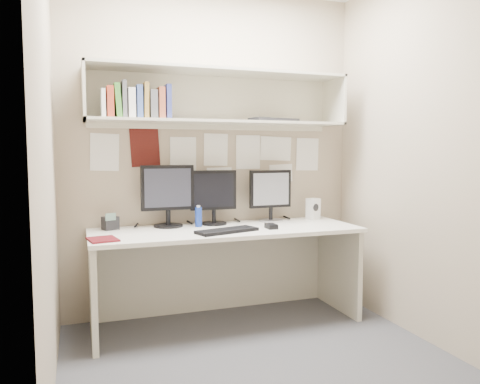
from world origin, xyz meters
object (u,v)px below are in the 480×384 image
object	(u,v)px
monitor_center	(214,195)
maroon_notebook	(103,239)
desk	(227,276)
monitor_right	(270,193)
speaker	(313,209)
monitor_left	(168,193)
keyboard	(227,231)
desk_phone	(110,223)

from	to	relation	value
monitor_center	maroon_notebook	xyz separation A→B (m)	(-0.87, -0.41, -0.23)
desk	monitor_right	world-z (taller)	monitor_right
speaker	maroon_notebook	bearing A→B (deg)	172.73
monitor_left	monitor_right	size ratio (longest dim) A/B	1.12
speaker	monitor_left	bearing A→B (deg)	159.03
monitor_center	maroon_notebook	distance (m)	0.99
monitor_center	speaker	xyz separation A→B (m)	(0.87, -0.03, -0.15)
keyboard	desk	bearing A→B (deg)	57.00
monitor_left	maroon_notebook	distance (m)	0.70
monitor_left	maroon_notebook	xyz separation A→B (m)	(-0.50, -0.41, -0.25)
desk	monitor_right	bearing A→B (deg)	25.95
monitor_right	maroon_notebook	xyz separation A→B (m)	(-1.36, -0.41, -0.23)
keyboard	desk_phone	distance (m)	0.87
monitor_left	monitor_center	size ratio (longest dim) A/B	1.10
desk	desk_phone	distance (m)	0.95
keyboard	speaker	distance (m)	0.96
monitor_right	desk	bearing A→B (deg)	-156.48
maroon_notebook	desk	bearing A→B (deg)	1.39
maroon_notebook	desk_phone	xyz separation A→B (m)	(0.08, 0.41, 0.04)
maroon_notebook	monitor_center	bearing A→B (deg)	14.76
desk	speaker	xyz separation A→B (m)	(0.83, 0.19, 0.45)
monitor_right	desk_phone	xyz separation A→B (m)	(-1.28, 0.00, -0.18)
monitor_left	monitor_center	distance (m)	0.36
desk	maroon_notebook	size ratio (longest dim) A/B	9.34
monitor_left	speaker	size ratio (longest dim) A/B	2.64
monitor_left	desk_phone	xyz separation A→B (m)	(-0.43, 0.00, -0.21)
desk	desk_phone	xyz separation A→B (m)	(-0.83, 0.22, 0.41)
desk	speaker	bearing A→B (deg)	13.10
monitor_left	speaker	world-z (taller)	monitor_left
desk	monitor_left	xyz separation A→B (m)	(-0.40, 0.22, 0.62)
keyboard	speaker	size ratio (longest dim) A/B	2.55
monitor_left	keyboard	size ratio (longest dim) A/B	1.04
monitor_left	maroon_notebook	world-z (taller)	monitor_left
desk	monitor_center	world-z (taller)	monitor_center
maroon_notebook	desk_phone	size ratio (longest dim) A/B	1.64
desk	speaker	distance (m)	0.97
maroon_notebook	desk_phone	bearing A→B (deg)	69.00
monitor_right	maroon_notebook	size ratio (longest dim) A/B	1.97
monitor_right	desk_phone	size ratio (longest dim) A/B	3.22
keyboard	desk_phone	size ratio (longest dim) A/B	3.48
speaker	desk_phone	world-z (taller)	speaker
keyboard	monitor_left	bearing A→B (deg)	115.38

